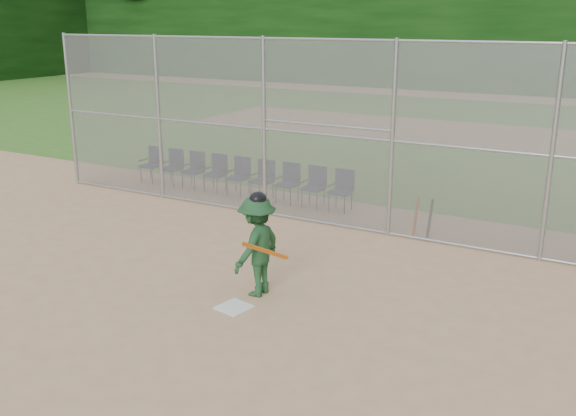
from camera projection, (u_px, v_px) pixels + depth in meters
The scene contains 16 objects.
ground at pixel (208, 319), 9.68m from camera, with size 100.00×100.00×0.00m, color tan.
grass_strip at pixel (483, 135), 24.75m from camera, with size 100.00×100.00×0.00m, color #366A1F.
dirt_patch_far at pixel (483, 135), 24.75m from camera, with size 24.00×24.00×0.00m, color tan.
backstop_fence at pixel (347, 133), 13.28m from camera, with size 16.09×0.09×4.00m.
home_plate at pixel (234, 307), 10.05m from camera, with size 0.47×0.47×0.02m, color silver.
batter_at_plate at pixel (257, 245), 10.33m from camera, with size 0.96×1.31×1.75m.
spare_bats at pixel (423, 218), 13.14m from camera, with size 0.36×0.30×0.84m.
chair_0 at pixel (151, 165), 17.65m from camera, with size 0.54×0.52×0.96m, color #0F1937, non-canonical shape.
chair_1 at pixel (171, 168), 17.31m from camera, with size 0.54×0.52×0.96m, color #0F1937, non-canonical shape.
chair_2 at pixel (193, 171), 16.98m from camera, with size 0.54×0.52×0.96m, color #0F1937, non-canonical shape.
chair_3 at pixel (215, 174), 16.64m from camera, with size 0.54×0.52×0.96m, color #0F1937, non-canonical shape.
chair_4 at pixel (238, 177), 16.31m from camera, with size 0.54×0.52×0.96m, color #0F1937, non-canonical shape.
chair_5 at pixel (262, 180), 15.98m from camera, with size 0.54×0.52×0.96m, color #0F1937, non-canonical shape.
chair_6 at pixel (287, 184), 15.64m from camera, with size 0.54×0.52×0.96m, color #0F1937, non-canonical shape.
chair_7 at pixel (313, 187), 15.31m from camera, with size 0.54×0.52×0.96m, color #0F1937, non-canonical shape.
chair_8 at pixel (340, 191), 14.97m from camera, with size 0.54×0.52×0.96m, color #0F1937, non-canonical shape.
Camera 1 is at (5.34, -7.10, 4.36)m, focal length 40.00 mm.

